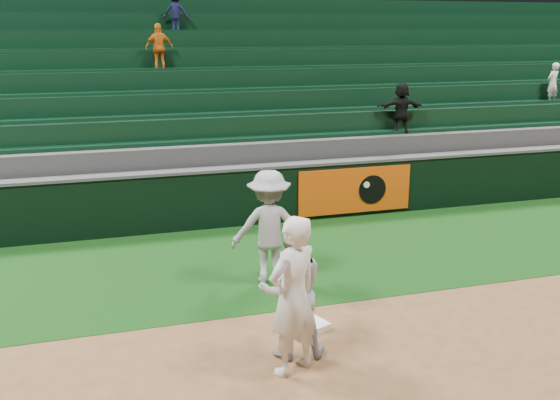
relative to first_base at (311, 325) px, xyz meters
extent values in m
plane|color=brown|center=(-0.33, -0.27, -0.05)|extent=(70.00, 70.00, 0.00)
cube|color=black|center=(-0.33, 2.73, -0.04)|extent=(36.00, 4.20, 0.01)
cube|color=white|center=(0.00, 0.00, 0.00)|extent=(0.52, 0.52, 0.09)
imported|color=silver|center=(-0.59, -0.98, 0.94)|extent=(0.85, 0.74, 1.97)
imported|color=#9FA2AA|center=(-0.47, -0.59, 0.82)|extent=(0.93, 0.77, 1.74)
imported|color=#9B9FA8|center=(-0.12, 1.75, 0.90)|extent=(1.31, 0.90, 1.87)
cube|color=black|center=(-0.33, 4.93, 0.55)|extent=(36.00, 0.35, 1.20)
cube|color=#D84C0A|center=(2.67, 4.74, 0.55)|extent=(2.60, 0.05, 1.00)
cylinder|color=black|center=(3.07, 4.71, 0.55)|extent=(0.64, 0.02, 0.64)
cylinder|color=white|center=(2.92, 4.69, 0.67)|extent=(0.14, 0.02, 0.14)
cube|color=#424244|center=(-0.33, 4.93, 1.17)|extent=(36.00, 0.40, 0.06)
cube|color=#323234|center=(-0.33, 5.66, 0.78)|extent=(36.00, 0.85, 1.65)
cube|color=black|center=(-0.33, 5.91, 1.85)|extent=(36.00, 0.14, 0.50)
cube|color=black|center=(-0.33, 5.74, 1.64)|extent=(36.00, 0.45, 0.08)
cube|color=#323234|center=(-0.33, 6.51, 1.00)|extent=(36.00, 0.85, 2.10)
cube|color=black|center=(-0.33, 6.76, 2.30)|extent=(36.00, 0.14, 0.50)
cube|color=black|center=(-0.33, 6.59, 2.09)|extent=(36.00, 0.45, 0.08)
cube|color=#323234|center=(-0.33, 7.36, 1.23)|extent=(36.00, 0.85, 2.55)
cube|color=black|center=(-0.33, 7.61, 2.75)|extent=(36.00, 0.14, 0.50)
cube|color=black|center=(-0.33, 7.44, 2.54)|extent=(36.00, 0.45, 0.08)
cube|color=#323234|center=(-0.33, 8.21, 1.45)|extent=(36.00, 0.85, 3.00)
cube|color=black|center=(-0.33, 8.46, 3.20)|extent=(36.00, 0.14, 0.50)
cube|color=black|center=(-0.33, 8.29, 2.99)|extent=(36.00, 0.45, 0.08)
cube|color=#323234|center=(-0.33, 9.06, 1.68)|extent=(36.00, 0.85, 3.45)
cube|color=black|center=(-0.33, 9.31, 3.65)|extent=(36.00, 0.14, 0.50)
cube|color=black|center=(-0.33, 9.14, 3.44)|extent=(36.00, 0.45, 0.08)
cube|color=#323234|center=(-0.33, 9.91, 1.90)|extent=(36.00, 0.85, 3.90)
cube|color=black|center=(-0.33, 10.16, 4.10)|extent=(36.00, 0.14, 0.50)
cube|color=black|center=(-0.33, 9.99, 3.89)|extent=(36.00, 0.45, 0.08)
cube|color=#323234|center=(-0.33, 10.76, 2.13)|extent=(36.00, 0.85, 4.35)
cube|color=black|center=(-0.33, 11.01, 4.55)|extent=(36.00, 0.14, 0.50)
cube|color=black|center=(-0.33, 10.84, 4.34)|extent=(36.00, 0.45, 0.08)
imported|color=orange|center=(-1.05, 8.17, 3.52)|extent=(0.68, 0.31, 1.14)
imported|color=black|center=(4.14, 5.62, 2.19)|extent=(1.12, 0.47, 1.18)
imported|color=silver|center=(8.97, 6.47, 2.58)|extent=(0.43, 0.34, 1.05)
imported|color=black|center=(-0.40, 9.87, 4.39)|extent=(0.77, 0.56, 1.06)
camera|label=1|loc=(-2.66, -7.41, 3.98)|focal=40.00mm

